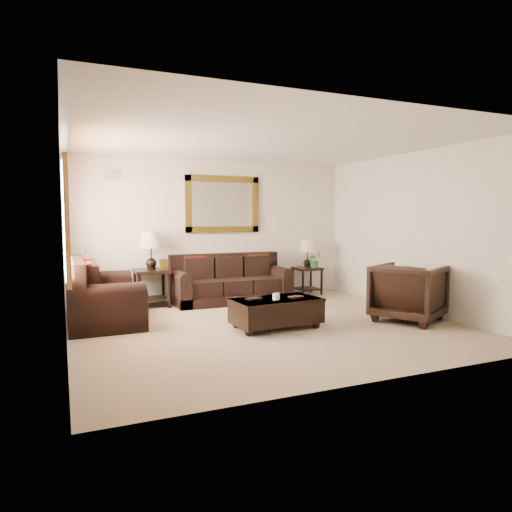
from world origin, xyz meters
name	(u,v)px	position (x,y,z in m)	size (l,w,h in m)	color
room	(268,235)	(0.00, 0.00, 1.35)	(5.51, 5.01, 2.71)	gray
window	(66,221)	(-2.70, 0.90, 1.55)	(0.07, 1.96, 1.66)	white
mirror	(223,204)	(0.16, 2.47, 1.85)	(1.50, 0.06, 1.10)	#432C0D
air_vent	(112,175)	(-1.90, 2.48, 2.35)	(0.25, 0.02, 0.18)	#999999
sofa	(230,284)	(0.16, 2.07, 0.32)	(2.19, 0.94, 0.89)	black
loveseat	(99,299)	(-2.27, 1.17, 0.36)	(1.04, 1.75, 0.99)	black
end_table_left	(151,258)	(-1.30, 2.15, 0.88)	(0.61, 0.61, 1.35)	black
end_table_right	(307,259)	(1.91, 2.20, 0.73)	(0.51, 0.51, 1.12)	black
coffee_table	(276,310)	(0.06, -0.17, 0.27)	(1.32, 0.78, 0.54)	black
armchair	(409,290)	(2.13, -0.56, 0.49)	(0.95, 0.89, 0.98)	black
potted_plant	(314,262)	(2.02, 2.11, 0.68)	(0.29, 0.32, 0.25)	#2A5C1F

